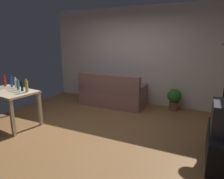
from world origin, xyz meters
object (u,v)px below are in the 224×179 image
at_px(tv_stand, 223,146).
at_px(bottle_red, 5,81).
at_px(bottle_clear, 16,83).
at_px(bottle_tall, 18,85).
at_px(bottle_dark, 22,86).
at_px(bottle_blue, 11,81).
at_px(bottle_squat, 27,86).
at_px(couch, 112,95).
at_px(potted_plant, 174,98).
at_px(desk, 9,96).

bearing_deg(tv_stand, bottle_red, 92.22).
height_order(bottle_clear, bottle_tall, bottle_clear).
relative_size(bottle_tall, bottle_dark, 0.99).
relative_size(tv_stand, bottle_blue, 3.78).
bearing_deg(bottle_dark, tv_stand, 4.86).
bearing_deg(bottle_clear, tv_stand, 2.37).
bearing_deg(bottle_squat, couch, 65.40).
xyz_separation_m(tv_stand, potted_plant, (-1.02, 2.04, 0.09)).
bearing_deg(bottle_squat, potted_plant, 42.63).
bearing_deg(couch, bottle_dark, 61.53).
bearing_deg(bottle_dark, bottle_blue, 162.55).
bearing_deg(potted_plant, bottle_tall, -141.57).
height_order(bottle_red, bottle_tall, bottle_red).
bearing_deg(bottle_dark, potted_plant, 40.63).
bearing_deg(bottle_tall, bottle_clear, 151.73).
distance_m(bottle_blue, bottle_tall, 0.38).
height_order(potted_plant, bottle_dark, bottle_dark).
bearing_deg(desk, bottle_blue, 138.30).
xyz_separation_m(potted_plant, bottle_squat, (-2.59, -2.38, 0.55)).
bearing_deg(tv_stand, desk, 95.90).
height_order(bottle_red, bottle_clear, bottle_red).
xyz_separation_m(bottle_red, bottle_dark, (0.72, -0.15, -0.02)).
relative_size(bottle_red, bottle_clear, 1.12).
height_order(desk, bottle_tall, bottle_tall).
distance_m(desk, bottle_tall, 0.28).
relative_size(potted_plant, bottle_squat, 2.09).
relative_size(tv_stand, desk, 0.86).
bearing_deg(bottle_red, desk, -29.67).
bearing_deg(bottle_tall, couch, 57.44).
distance_m(potted_plant, bottle_red, 4.16).
xyz_separation_m(tv_stand, bottle_clear, (-4.14, -0.17, 0.63)).
bearing_deg(bottle_red, bottle_blue, 5.37).
height_order(desk, bottle_clear, bottle_clear).
bearing_deg(bottle_clear, couch, 52.10).
relative_size(bottle_dark, bottle_squat, 0.89).
bearing_deg(potted_plant, bottle_red, -147.49).
xyz_separation_m(bottle_blue, bottle_clear, (0.16, -0.02, -0.02)).
bearing_deg(desk, tv_stand, 12.93).
distance_m(bottle_clear, bottle_dark, 0.40).
relative_size(bottle_red, bottle_dark, 1.14).
height_order(bottle_red, bottle_dark, bottle_red).
bearing_deg(bottle_blue, desk, -48.73).
distance_m(tv_stand, bottle_tall, 4.00).
bearing_deg(bottle_squat, bottle_blue, 164.77).
distance_m(bottle_clear, bottle_squat, 0.56).
bearing_deg(bottle_red, bottle_dark, -11.42).
height_order(bottle_dark, bottle_squat, bottle_squat).
bearing_deg(potted_plant, tv_stand, -63.46).
bearing_deg(bottle_blue, potted_plant, 33.84).
height_order(potted_plant, bottle_squat, bottle_squat).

